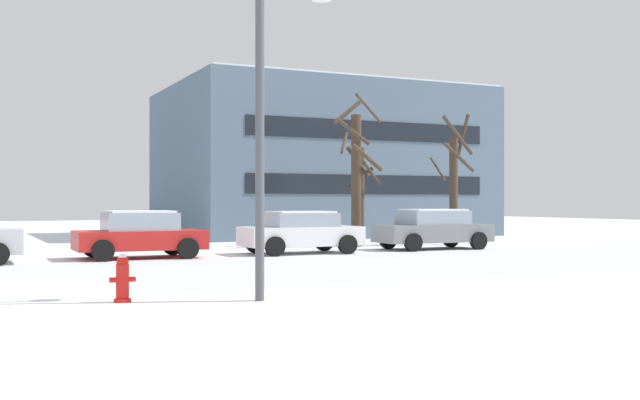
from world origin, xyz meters
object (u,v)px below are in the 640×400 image
Objects in this scene: parked_car_red at (140,234)px; parked_car_gray at (433,229)px; parked_car_white at (301,232)px; fire_hydrant at (123,278)px; street_lamp at (272,100)px.

parked_car_gray is at bearing -0.33° from parked_car_red.
parked_car_white is at bearing -178.76° from parked_car_gray.
parked_car_red is at bearing 76.40° from fire_hydrant.
fire_hydrant is 12.78m from parked_car_white.
parked_car_red is (0.04, 11.10, -2.78)m from street_lamp.
fire_hydrant is 4.03m from street_lamp.
parked_car_gray reaches higher than fire_hydrant.
fire_hydrant is 16.66m from parked_car_gray.
street_lamp is 1.46× the size of parked_car_white.
street_lamp is 15.63m from parked_car_gray.
parked_car_gray is (10.67, -0.06, 0.01)m from parked_car_red.
street_lamp is at bearing -134.14° from parked_car_gray.
street_lamp reaches higher than parked_car_red.
parked_car_gray is (13.16, 10.21, 0.33)m from fire_hydrant.
parked_car_red is at bearing 89.79° from street_lamp.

